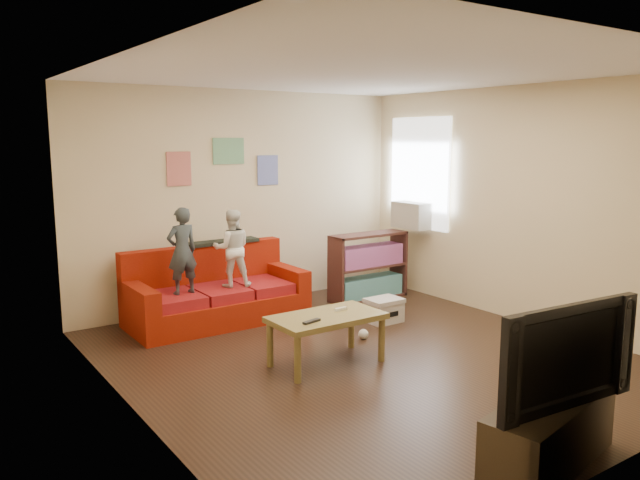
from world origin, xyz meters
TOP-DOWN VIEW (x-y plane):
  - room_shell at (0.00, 0.00)m, footprint 4.52×5.02m
  - sofa at (-0.67, 1.98)m, footprint 2.01×0.93m
  - child_a at (-1.12, 1.81)m, footprint 0.36×0.26m
  - child_b at (-0.52, 1.81)m, footprint 0.52×0.47m
  - coffee_table at (-0.42, 0.09)m, footprint 1.06×0.58m
  - remote at (-0.67, -0.03)m, footprint 0.19×0.09m
  - game_controller at (-0.22, 0.14)m, footprint 0.13×0.04m
  - bookshelf at (1.43, 1.75)m, footprint 1.10×0.33m
  - window at (2.22, 1.65)m, footprint 0.04×1.08m
  - ac_unit at (2.10, 1.65)m, footprint 0.28×0.55m
  - artwork_left at (-0.85, 2.48)m, footprint 0.30×0.01m
  - artwork_center at (-0.20, 2.48)m, footprint 0.42×0.01m
  - artwork_right at (0.35, 2.48)m, footprint 0.30×0.01m
  - file_box at (0.91, 0.81)m, footprint 0.40×0.31m
  - tv_stand at (-0.30, -2.25)m, footprint 1.23×0.61m
  - television at (-0.30, -2.25)m, footprint 1.17×0.25m
  - tissue at (0.32, 0.46)m, footprint 0.13×0.13m

SIDE VIEW (x-z plane):
  - tissue at x=0.32m, z-range 0.00..0.11m
  - file_box at x=0.91m, z-range 0.00..0.28m
  - tv_stand at x=-0.30m, z-range 0.00..0.44m
  - sofa at x=-0.67m, z-range -0.15..0.74m
  - bookshelf at x=1.43m, z-range -0.05..0.83m
  - coffee_table at x=-0.42m, z-range 0.17..0.65m
  - remote at x=-0.67m, z-range 0.48..0.50m
  - game_controller at x=-0.22m, z-range 0.48..0.50m
  - television at x=-0.30m, z-range 0.44..1.11m
  - child_b at x=-0.52m, z-range 0.42..1.31m
  - child_a at x=-1.12m, z-range 0.42..1.37m
  - ac_unit at x=2.10m, z-range 0.91..1.26m
  - room_shell at x=0.00m, z-range -0.01..2.71m
  - window at x=2.22m, z-range 0.90..2.38m
  - artwork_right at x=0.35m, z-range 1.51..1.89m
  - artwork_left at x=-0.85m, z-range 1.55..1.95m
  - artwork_center at x=-0.20m, z-range 1.79..2.11m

